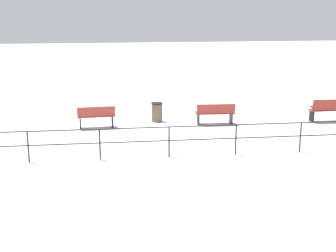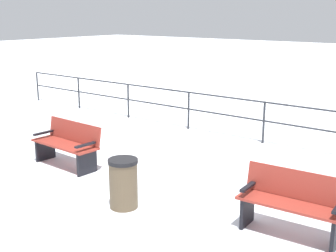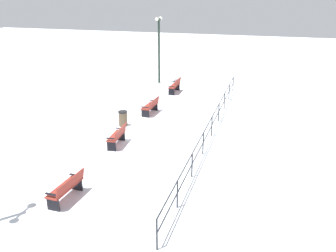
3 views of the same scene
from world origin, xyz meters
name	(u,v)px [view 2 (image 2 of 3)]	position (x,y,z in m)	size (l,w,h in m)	color
ground_plane	(161,192)	(0.00, 0.00, 0.00)	(80.00, 80.00, 0.00)	white
bench_second	(68,143)	(0.06, -2.31, 0.45)	(0.61, 1.53, 0.86)	maroon
bench_third	(292,203)	(0.06, 2.31, 0.47)	(0.59, 1.45, 0.87)	maroon
waterfront_railing	(264,115)	(-3.75, 0.00, 0.67)	(0.05, 16.99, 0.99)	#26282D
trash_bin	(123,183)	(0.81, -0.09, 0.39)	(0.46, 0.46, 0.78)	brown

